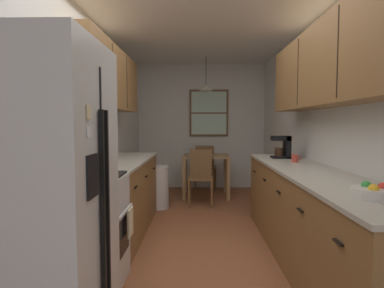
{
  "coord_description": "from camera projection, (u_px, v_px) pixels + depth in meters",
  "views": [
    {
      "loc": [
        -0.07,
        -2.91,
        1.34
      ],
      "look_at": [
        -0.14,
        1.26,
        1.07
      ],
      "focal_mm": 29.34,
      "sensor_mm": 36.0,
      "label": 1
    }
  ],
  "objects": [
    {
      "name": "trash_bin",
      "position": [
        158.0,
        187.0,
        4.96
      ],
      "size": [
        0.35,
        0.35,
        0.67
      ],
      "primitive_type": "cylinder",
      "color": "silver",
      "rests_on": "ground"
    },
    {
      "name": "dish_towel",
      "position": [
        130.0,
        222.0,
        2.67
      ],
      "size": [
        0.02,
        0.16,
        0.24
      ],
      "primitive_type": "cube",
      "color": "beige"
    },
    {
      "name": "dining_chair_near",
      "position": [
        201.0,
        174.0,
        5.2
      ],
      "size": [
        0.41,
        0.41,
        0.9
      ],
      "color": "brown",
      "rests_on": "ground"
    },
    {
      "name": "storage_canister",
      "position": [
        105.0,
        157.0,
        3.13
      ],
      "size": [
        0.12,
        0.12,
        0.21
      ],
      "color": "#D84C19",
      "rests_on": "counter_left"
    },
    {
      "name": "coffee_maker",
      "position": [
        283.0,
        146.0,
        3.96
      ],
      "size": [
        0.22,
        0.18,
        0.28
      ],
      "color": "black",
      "rests_on": "counter_right"
    },
    {
      "name": "table_serving_bowl",
      "position": [
        204.0,
        154.0,
        5.73
      ],
      "size": [
        0.22,
        0.22,
        0.06
      ],
      "primitive_type": "cylinder",
      "color": "#E0D14C",
      "rests_on": "dining_table"
    },
    {
      "name": "microwave_over_range",
      "position": [
        64.0,
        84.0,
        2.44
      ],
      "size": [
        0.39,
        0.58,
        0.31
      ],
      "color": "white"
    },
    {
      "name": "wall_back",
      "position": [
        201.0,
        127.0,
        6.54
      ],
      "size": [
        4.4,
        0.1,
        2.55
      ],
      "primitive_type": "cube",
      "color": "silver",
      "rests_on": "ground"
    },
    {
      "name": "dining_chair_far",
      "position": [
        205.0,
        165.0,
        6.32
      ],
      "size": [
        0.45,
        0.45,
        0.9
      ],
      "color": "brown",
      "rests_on": "ground"
    },
    {
      "name": "ceiling_slab",
      "position": [
        203.0,
        21.0,
        3.81
      ],
      "size": [
        4.4,
        9.0,
        0.08
      ],
      "primitive_type": "cube",
      "color": "white"
    },
    {
      "name": "counter_left",
      "position": [
        121.0,
        196.0,
        3.83
      ],
      "size": [
        0.64,
        1.98,
        0.9
      ],
      "color": "brown",
      "rests_on": "ground"
    },
    {
      "name": "dining_table",
      "position": [
        206.0,
        163.0,
        5.75
      ],
      "size": [
        0.83,
        0.7,
        0.76
      ],
      "color": "#A87F51",
      "rests_on": "ground"
    },
    {
      "name": "pendant_light",
      "position": [
        206.0,
        88.0,
        5.66
      ],
      "size": [
        0.25,
        0.25,
        0.62
      ],
      "color": "black"
    },
    {
      "name": "counter_right",
      "position": [
        311.0,
        218.0,
        2.95
      ],
      "size": [
        0.64,
        3.15,
        0.9
      ],
      "color": "brown",
      "rests_on": "ground"
    },
    {
      "name": "upper_cabinets_left",
      "position": [
        107.0,
        79.0,
        3.69
      ],
      "size": [
        0.33,
        2.06,
        0.71
      ],
      "color": "brown"
    },
    {
      "name": "mug_by_coffeemaker",
      "position": [
        295.0,
        158.0,
        3.55
      ],
      "size": [
        0.11,
        0.07,
        0.09
      ],
      "color": "#BF3F33",
      "rests_on": "counter_right"
    },
    {
      "name": "wall_right",
      "position": [
        312.0,
        129.0,
        3.87
      ],
      "size": [
        0.1,
        9.0,
        2.55
      ],
      "primitive_type": "cube",
      "color": "silver",
      "rests_on": "ground"
    },
    {
      "name": "upper_cabinets_right",
      "position": [
        333.0,
        64.0,
        2.8
      ],
      "size": [
        0.33,
        2.83,
        0.75
      ],
      "color": "brown"
    },
    {
      "name": "ground_plane",
      "position": [
        203.0,
        229.0,
        3.98
      ],
      "size": [
        12.0,
        12.0,
        0.0
      ],
      "primitive_type": "plane",
      "color": "brown"
    },
    {
      "name": "stove_range",
      "position": [
        82.0,
        232.0,
        2.51
      ],
      "size": [
        0.66,
        0.66,
        1.1
      ],
      "color": "silver",
      "rests_on": "ground"
    },
    {
      "name": "wall_left",
      "position": [
        95.0,
        129.0,
        3.92
      ],
      "size": [
        0.1,
        9.0,
        2.55
      ],
      "primitive_type": "cube",
      "color": "silver",
      "rests_on": "ground"
    },
    {
      "name": "fruit_bowl",
      "position": [
        373.0,
        192.0,
        1.84
      ],
      "size": [
        0.24,
        0.24,
        0.09
      ],
      "color": "silver",
      "rests_on": "counter_right"
    },
    {
      "name": "refrigerator",
      "position": [
        41.0,
        203.0,
        1.76
      ],
      "size": [
        0.73,
        0.74,
        1.79
      ],
      "color": "silver",
      "rests_on": "ground"
    },
    {
      "name": "back_window",
      "position": [
        209.0,
        113.0,
        6.45
      ],
      "size": [
        0.8,
        0.05,
        0.95
      ],
      "color": "brown"
    }
  ]
}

